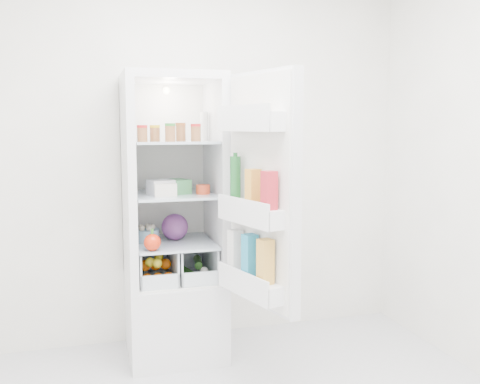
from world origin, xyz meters
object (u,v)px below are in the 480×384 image
object	(u,v)px
red_cabbage	(175,227)
mushroom_bowl	(147,235)
fridge_door	(259,197)
refrigerator	(173,252)

from	to	relation	value
red_cabbage	mushroom_bowl	world-z (taller)	red_cabbage
red_cabbage	fridge_door	distance (m)	0.76
refrigerator	fridge_door	size ratio (longest dim) A/B	1.38
refrigerator	red_cabbage	world-z (taller)	refrigerator
refrigerator	mushroom_bowl	bearing A→B (deg)	175.72
refrigerator	mushroom_bowl	world-z (taller)	refrigerator
mushroom_bowl	refrigerator	bearing A→B (deg)	-4.28
fridge_door	red_cabbage	bearing A→B (deg)	15.01
red_cabbage	fridge_door	bearing A→B (deg)	-59.04
mushroom_bowl	fridge_door	xyz separation A→B (m)	(0.55, -0.64, 0.31)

